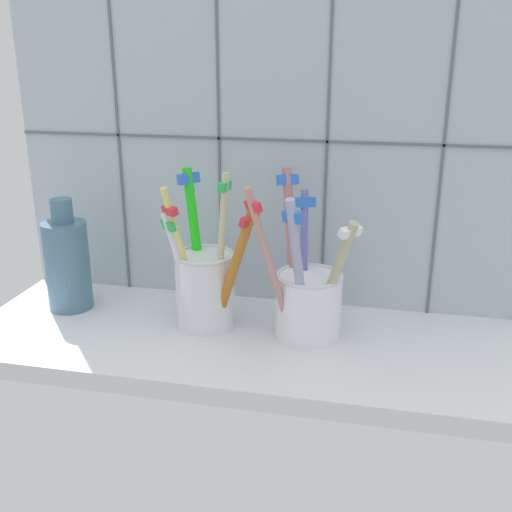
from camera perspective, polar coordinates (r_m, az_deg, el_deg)
The scene contains 5 objects.
counter_slab at distance 67.89cm, azimuth -0.42°, elevation -8.40°, with size 64.00×22.00×2.00cm, color silver.
tile_wall_back at distance 72.62cm, azimuth 1.69°, elevation 11.30°, with size 64.00×2.20×45.00cm.
toothbrush_cup_left at distance 68.59cm, azimuth -4.79°, elevation -2.49°, with size 11.10×8.33×18.11cm.
toothbrush_cup_right at distance 66.53cm, azimuth 4.84°, elevation -3.73°, with size 11.56×12.53×17.80cm.
ceramic_vase at distance 76.24cm, azimuth -17.31°, elevation -0.60°, with size 5.28×5.28×13.62cm.
Camera 1 is at (13.50, -58.67, 32.38)cm, focal length 42.55 mm.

